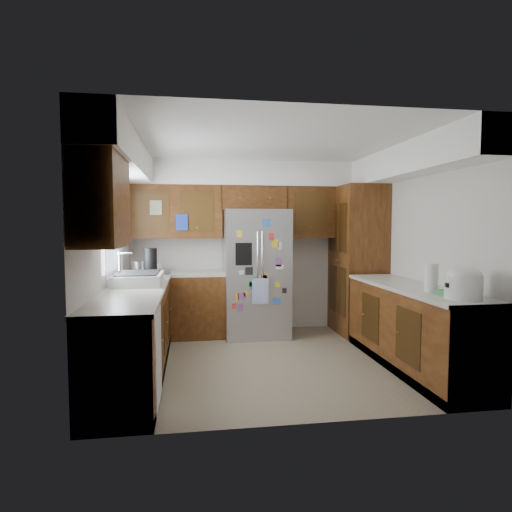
# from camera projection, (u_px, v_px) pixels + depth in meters

# --- Properties ---
(floor) EXTENTS (3.60, 3.60, 0.00)m
(floor) POSITION_uv_depth(u_px,v_px,m) (271.00, 361.00, 4.98)
(floor) COLOR gray
(floor) RESTS_ON ground
(room_shell) EXTENTS (3.64, 3.24, 2.52)m
(room_shell) POSITION_uv_depth(u_px,v_px,m) (257.00, 205.00, 5.20)
(room_shell) COLOR silver
(room_shell) RESTS_ON ground
(left_counter_run) EXTENTS (1.36, 3.20, 0.92)m
(left_counter_run) POSITION_uv_depth(u_px,v_px,m) (151.00, 328.00, 4.77)
(left_counter_run) COLOR #3E1D0C
(left_counter_run) RESTS_ON ground
(right_counter_run) EXTENTS (0.63, 2.25, 0.92)m
(right_counter_run) POSITION_uv_depth(u_px,v_px,m) (413.00, 331.00, 4.70)
(right_counter_run) COLOR #3E1D0C
(right_counter_run) RESTS_ON ground
(pantry) EXTENTS (0.60, 0.90, 2.15)m
(pantry) POSITION_uv_depth(u_px,v_px,m) (357.00, 260.00, 6.26)
(pantry) COLOR #3E1D0C
(pantry) RESTS_ON ground
(fridge) EXTENTS (0.90, 0.79, 1.80)m
(fridge) POSITION_uv_depth(u_px,v_px,m) (256.00, 273.00, 6.10)
(fridge) COLOR #ABACB1
(fridge) RESTS_ON ground
(bridge_cabinet) EXTENTS (0.96, 0.34, 0.35)m
(bridge_cabinet) POSITION_uv_depth(u_px,v_px,m) (254.00, 199.00, 6.25)
(bridge_cabinet) COLOR #3E1D0C
(bridge_cabinet) RESTS_ON fridge
(fridge_top_items) EXTENTS (0.63, 0.33, 0.27)m
(fridge_top_items) POSITION_uv_depth(u_px,v_px,m) (247.00, 177.00, 6.19)
(fridge_top_items) COLOR #2D67B9
(fridge_top_items) RESTS_ON bridge_cabinet
(sink_assembly) EXTENTS (0.52, 0.70, 0.37)m
(sink_assembly) POSITION_uv_depth(u_px,v_px,m) (138.00, 278.00, 4.78)
(sink_assembly) COLOR white
(sink_assembly) RESTS_ON left_counter_run
(left_counter_clutter) EXTENTS (0.37, 0.84, 0.38)m
(left_counter_clutter) POSITION_uv_depth(u_px,v_px,m) (148.00, 267.00, 5.50)
(left_counter_clutter) COLOR black
(left_counter_clutter) RESTS_ON left_counter_run
(rice_cooker) EXTENTS (0.33, 0.32, 0.28)m
(rice_cooker) POSITION_uv_depth(u_px,v_px,m) (463.00, 283.00, 3.82)
(rice_cooker) COLOR white
(rice_cooker) RESTS_ON right_counter_run
(paper_towel) EXTENTS (0.13, 0.13, 0.28)m
(paper_towel) POSITION_uv_depth(u_px,v_px,m) (431.00, 278.00, 4.21)
(paper_towel) COLOR white
(paper_towel) RESTS_ON right_counter_run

